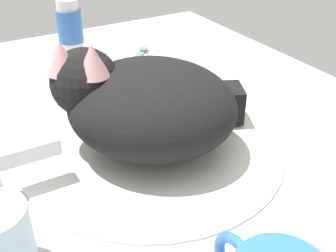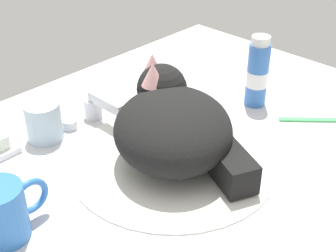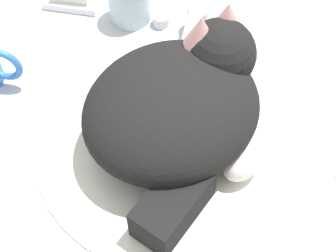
# 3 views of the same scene
# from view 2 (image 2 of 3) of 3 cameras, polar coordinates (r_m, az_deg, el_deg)

# --- Properties ---
(ground_plane) EXTENTS (1.10, 0.83, 0.03)m
(ground_plane) POSITION_cam_2_polar(r_m,az_deg,el_deg) (0.86, 0.55, -5.02)
(ground_plane) COLOR silver
(sink_basin) EXTENTS (0.36, 0.36, 0.01)m
(sink_basin) POSITION_cam_2_polar(r_m,az_deg,el_deg) (0.85, 0.56, -4.03)
(sink_basin) COLOR silver
(sink_basin) RESTS_ON ground_plane
(faucet) EXTENTS (0.14, 0.11, 0.06)m
(faucet) POSITION_cam_2_polar(r_m,az_deg,el_deg) (0.96, -8.35, 2.14)
(faucet) COLOR silver
(faucet) RESTS_ON ground_plane
(cat) EXTENTS (0.30, 0.32, 0.15)m
(cat) POSITION_cam_2_polar(r_m,az_deg,el_deg) (0.82, 0.70, 0.19)
(cat) COLOR black
(cat) RESTS_ON sink_basin
(coffee_mug) EXTENTS (0.11, 0.07, 0.09)m
(coffee_mug) POSITION_cam_2_polar(r_m,az_deg,el_deg) (0.72, -18.94, -9.56)
(coffee_mug) COLOR #3372C6
(coffee_mug) RESTS_ON ground_plane
(rinse_cup) EXTENTS (0.07, 0.07, 0.07)m
(rinse_cup) POSITION_cam_2_polar(r_m,az_deg,el_deg) (0.92, -14.46, 0.53)
(rinse_cup) COLOR silver
(rinse_cup) RESTS_ON ground_plane
(toothpaste_bottle) EXTENTS (0.04, 0.04, 0.15)m
(toothpaste_bottle) POSITION_cam_2_polar(r_m,az_deg,el_deg) (1.01, 10.51, 6.12)
(toothpaste_bottle) COLOR #3870C6
(toothpaste_bottle) RESTS_ON ground_plane
(toothbrush) EXTENTS (0.11, 0.12, 0.02)m
(toothbrush) POSITION_cam_2_polar(r_m,az_deg,el_deg) (1.01, 17.59, 0.84)
(toothbrush) COLOR #4CB266
(toothbrush) RESTS_ON ground_plane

